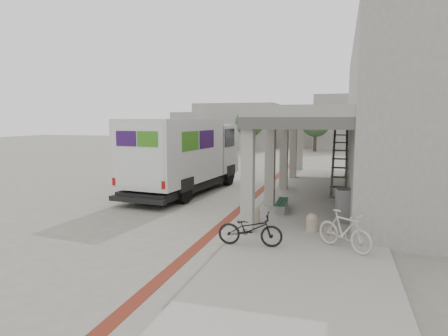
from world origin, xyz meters
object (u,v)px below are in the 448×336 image
(bench, at_px, (282,204))
(bicycle_cream, at_px, (344,230))
(bicycle_black, at_px, (250,229))
(utility_cabinet, at_px, (344,206))
(fedex_truck, at_px, (184,154))

(bench, bearing_deg, bicycle_cream, -63.12)
(bicycle_black, bearing_deg, utility_cabinet, -40.24)
(fedex_truck, bearing_deg, utility_cabinet, -22.94)
(fedex_truck, xyz_separation_m, bench, (5.24, -3.09, -1.53))
(bench, relative_size, utility_cabinet, 1.45)
(fedex_truck, height_order, utility_cabinet, fedex_truck)
(utility_cabinet, xyz_separation_m, bicycle_cream, (0.00, -3.03, -0.04))
(bench, distance_m, bicycle_cream, 4.67)
(fedex_truck, height_order, bench, fedex_truck)
(bench, xyz_separation_m, utility_cabinet, (2.27, -1.04, 0.29))
(bench, distance_m, utility_cabinet, 2.52)
(fedex_truck, xyz_separation_m, bicycle_cream, (7.52, -7.17, -1.28))
(utility_cabinet, bearing_deg, fedex_truck, 143.46)
(fedex_truck, height_order, bicycle_cream, fedex_truck)
(bench, height_order, utility_cabinet, utility_cabinet)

